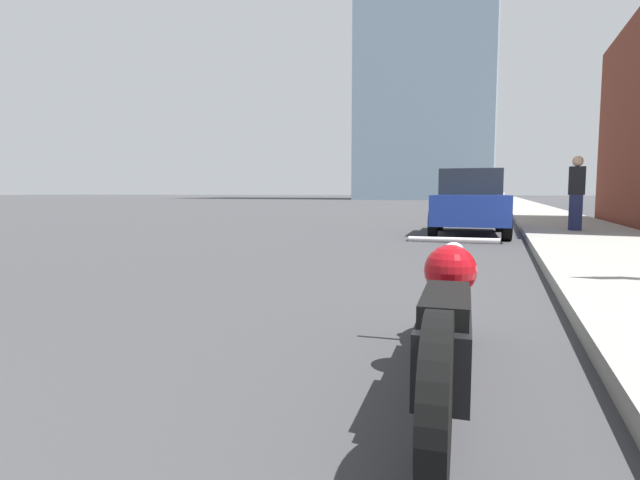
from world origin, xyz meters
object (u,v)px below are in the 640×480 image
parked_car_white (489,196)px  parked_car_green (492,196)px  motorcycle (448,320)px  parked_car_blue (470,202)px  pedestrian (576,192)px  parked_car_silver (487,199)px  parked_car_red (495,195)px

parked_car_white → parked_car_green: bearing=94.7°
motorcycle → parked_car_blue: (-0.46, 10.63, 0.44)m
parked_car_white → pedestrian: bearing=-79.4°
parked_car_blue → pedestrian: size_ratio=2.51×
parked_car_silver → parked_car_green: (-0.09, 23.85, 0.01)m
parked_car_silver → parked_car_white: size_ratio=0.88×
parked_car_green → parked_car_red: size_ratio=0.93×
pedestrian → parked_car_white: bearing=96.0°
parked_car_white → parked_car_silver: bearing=-85.1°
parked_car_blue → parked_car_red: (0.30, 46.68, -0.02)m
motorcycle → parked_car_silver: parked_car_silver is taller
parked_car_silver → parked_car_red: 34.76m
parked_car_blue → parked_car_silver: (0.14, 11.91, -0.06)m
parked_car_blue → parked_car_green: size_ratio=1.09×
parked_car_blue → parked_car_white: bearing=86.7°
parked_car_blue → parked_car_green: (0.05, 35.77, -0.05)m
parked_car_silver → parked_car_green: 23.85m
motorcycle → parked_car_white: size_ratio=0.58×
parked_car_silver → parked_car_green: parked_car_green is taller
motorcycle → parked_car_silver: 22.55m
parked_car_white → parked_car_red: bearing=94.0°
motorcycle → parked_car_green: 46.41m
motorcycle → parked_car_silver: (-0.32, 22.55, 0.39)m
parked_car_red → parked_car_silver: bearing=-94.9°
parked_car_white → parked_car_red: 23.09m
parked_car_silver → parked_car_white: parked_car_white is taller
parked_car_red → pedestrian: 46.27m
motorcycle → pedestrian: 11.31m
parked_car_blue → parked_car_green: bearing=86.8°
parked_car_blue → pedestrian: pedestrian is taller
parked_car_blue → parked_car_red: bearing=86.5°
parked_car_silver → parked_car_red: bearing=91.4°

